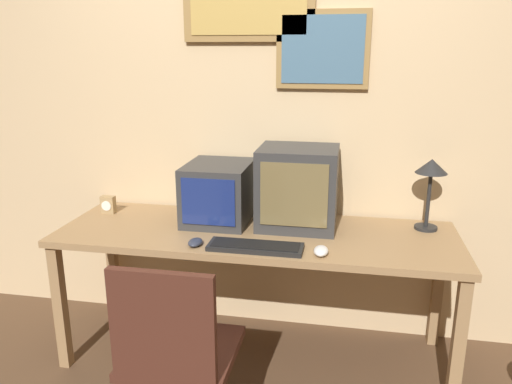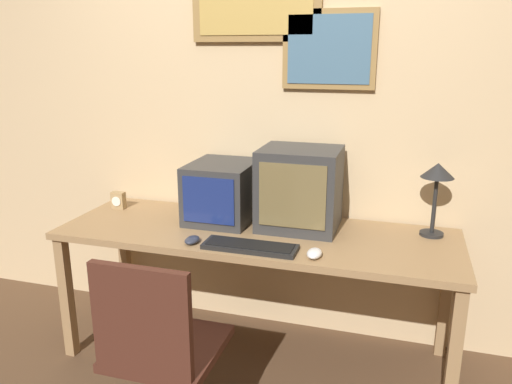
# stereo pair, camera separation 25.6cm
# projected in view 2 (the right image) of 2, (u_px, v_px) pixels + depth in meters

# --- Properties ---
(wall_back) EXTENTS (8.00, 0.08, 2.60)m
(wall_back) POSITION_uv_depth(u_px,v_px,m) (276.00, 113.00, 2.83)
(wall_back) COLOR #D1B284
(wall_back) RESTS_ON ground_plane
(desk) EXTENTS (2.08, 0.69, 0.73)m
(desk) POSITION_uv_depth(u_px,v_px,m) (256.00, 244.00, 2.64)
(desk) COLOR #99754C
(desk) RESTS_ON ground_plane
(monitor_left) EXTENTS (0.34, 0.42, 0.32)m
(monitor_left) POSITION_uv_depth(u_px,v_px,m) (222.00, 191.00, 2.76)
(monitor_left) COLOR #333333
(monitor_left) RESTS_ON desk
(monitor_right) EXTENTS (0.41, 0.37, 0.43)m
(monitor_right) POSITION_uv_depth(u_px,v_px,m) (300.00, 188.00, 2.63)
(monitor_right) COLOR #333333
(monitor_right) RESTS_ON desk
(keyboard_main) EXTENTS (0.46, 0.15, 0.03)m
(keyboard_main) POSITION_uv_depth(u_px,v_px,m) (250.00, 246.00, 2.38)
(keyboard_main) COLOR black
(keyboard_main) RESTS_ON desk
(mouse_near_keyboard) EXTENTS (0.07, 0.11, 0.04)m
(mouse_near_keyboard) POSITION_uv_depth(u_px,v_px,m) (314.00, 253.00, 2.28)
(mouse_near_keyboard) COLOR silver
(mouse_near_keyboard) RESTS_ON desk
(mouse_far_corner) EXTENTS (0.07, 0.10, 0.03)m
(mouse_far_corner) POSITION_uv_depth(u_px,v_px,m) (192.00, 240.00, 2.45)
(mouse_far_corner) COLOR #282D3D
(mouse_far_corner) RESTS_ON desk
(desk_clock) EXTENTS (0.08, 0.05, 0.10)m
(desk_clock) POSITION_uv_depth(u_px,v_px,m) (118.00, 200.00, 2.98)
(desk_clock) COLOR #A38456
(desk_clock) RESTS_ON desk
(desk_lamp) EXTENTS (0.16, 0.16, 0.38)m
(desk_lamp) POSITION_uv_depth(u_px,v_px,m) (437.00, 179.00, 2.48)
(desk_lamp) COLOR black
(desk_lamp) RESTS_ON desk
(office_chair) EXTENTS (0.46, 0.46, 0.90)m
(office_chair) POSITION_uv_depth(u_px,v_px,m) (163.00, 366.00, 2.07)
(office_chair) COLOR black
(office_chair) RESTS_ON ground_plane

